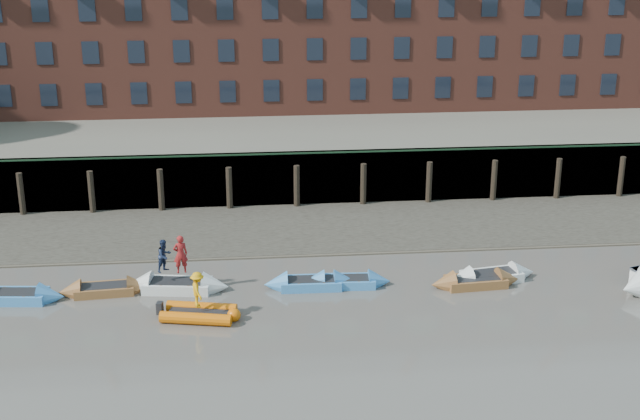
{
  "coord_description": "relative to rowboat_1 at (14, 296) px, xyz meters",
  "views": [
    {
      "loc": [
        -1.38,
        -28.58,
        17.46
      ],
      "look_at": [
        2.47,
        12.0,
        3.2
      ],
      "focal_mm": 50.0,
      "sensor_mm": 36.0,
      "label": 1
    }
  ],
  "objects": [
    {
      "name": "mud_band",
      "position": [
        11.84,
        4.79,
        -0.24
      ],
      "size": [
        110.0,
        1.6,
        0.1
      ],
      "primitive_type": "cube",
      "color": "#4C4336",
      "rests_on": "ground"
    },
    {
      "name": "river_wall",
      "position": [
        11.84,
        12.57,
        1.36
      ],
      "size": [
        110.0,
        1.23,
        3.3
      ],
      "color": "#2D2A26",
      "rests_on": "ground"
    },
    {
      "name": "rowboat_4",
      "position": [
        13.68,
        0.19,
        -0.01
      ],
      "size": [
        4.47,
        1.38,
        1.29
      ],
      "rotation": [
        0.0,
        0.0,
        -0.02
      ],
      "color": "#3B81C0",
      "rests_on": "ground"
    },
    {
      "name": "person_rib_crew",
      "position": [
        8.49,
        -2.57,
        1.13
      ],
      "size": [
        0.83,
        1.16,
        1.62
      ],
      "primitive_type": "imported",
      "rotation": [
        0.0,
        0.0,
        1.81
      ],
      "color": "orange",
      "rests_on": "rib_tender"
    },
    {
      "name": "ground",
      "position": [
        11.84,
        -9.81,
        -0.24
      ],
      "size": [
        220.0,
        220.0,
        0.0
      ],
      "primitive_type": "plane",
      "color": "#59544E",
      "rests_on": "ground"
    },
    {
      "name": "rib_tender",
      "position": [
        8.63,
        -2.65,
        0.02
      ],
      "size": [
        3.55,
        2.25,
        0.6
      ],
      "rotation": [
        0.0,
        0.0,
        -0.21
      ],
      "color": "#D96208",
      "rests_on": "ground"
    },
    {
      "name": "rowboat_3",
      "position": [
        7.39,
        0.47,
        0.01
      ],
      "size": [
        5.04,
        2.09,
        1.42
      ],
      "rotation": [
        0.0,
        0.0,
        -0.14
      ],
      "color": "silver",
      "rests_on": "ground"
    },
    {
      "name": "rowboat_6",
      "position": [
        21.53,
        -0.36,
        -0.01
      ],
      "size": [
        4.49,
        1.63,
        1.28
      ],
      "rotation": [
        0.0,
        0.0,
        0.08
      ],
      "color": "brown",
      "rests_on": "ground"
    },
    {
      "name": "rowboat_7",
      "position": [
        22.46,
        0.21,
        -0.01
      ],
      "size": [
        4.6,
        2.03,
        1.29
      ],
      "rotation": [
        0.0,
        0.0,
        0.17
      ],
      "color": "silver",
      "rests_on": "ground"
    },
    {
      "name": "rowboat_2",
      "position": [
        4.01,
        0.42,
        -0.02
      ],
      "size": [
        4.31,
        1.58,
        1.22
      ],
      "rotation": [
        0.0,
        0.0,
        0.09
      ],
      "color": "brown",
      "rests_on": "ground"
    },
    {
      "name": "person_rower_b",
      "position": [
        6.86,
        0.6,
        1.5
      ],
      "size": [
        0.96,
        0.96,
        1.57
      ],
      "primitive_type": "imported",
      "rotation": [
        0.0,
        0.0,
        0.8
      ],
      "color": "#19233F",
      "rests_on": "rowboat_3"
    },
    {
      "name": "rowboat_1",
      "position": [
        0.0,
        0.0,
        0.0
      ],
      "size": [
        4.7,
        1.79,
        1.33
      ],
      "rotation": [
        0.0,
        0.0,
        -0.1
      ],
      "color": "#3B81C0",
      "rests_on": "ground"
    },
    {
      "name": "person_rower_a",
      "position": [
        7.62,
        0.38,
        1.64
      ],
      "size": [
        0.75,
        0.57,
        1.85
      ],
      "primitive_type": "imported",
      "rotation": [
        0.0,
        0.0,
        3.36
      ],
      "color": "maroon",
      "rests_on": "rowboat_3"
    },
    {
      "name": "rowboat_5",
      "position": [
        15.39,
        0.25,
        -0.02
      ],
      "size": [
        4.27,
        1.45,
        1.22
      ],
      "rotation": [
        0.0,
        0.0,
        -0.06
      ],
      "color": "#3B81C0",
      "rests_on": "ground"
    },
    {
      "name": "bank_terrace",
      "position": [
        11.84,
        26.19,
        1.36
      ],
      "size": [
        110.0,
        28.0,
        3.2
      ],
      "primitive_type": "cube",
      "color": "#5E594D",
      "rests_on": "ground"
    },
    {
      "name": "foreshore",
      "position": [
        11.84,
        8.19,
        -0.24
      ],
      "size": [
        110.0,
        8.0,
        0.5
      ],
      "primitive_type": "cube",
      "color": "#3D382F",
      "rests_on": "ground"
    }
  ]
}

